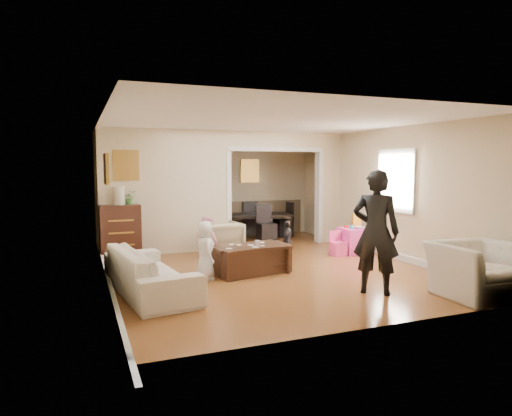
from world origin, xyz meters
name	(u,v)px	position (x,y,z in m)	size (l,w,h in m)	color
floor	(260,265)	(0.00, 0.00, 0.00)	(7.00, 7.00, 0.00)	#9A5127
partition_left	(167,192)	(-1.38, 1.80, 1.30)	(2.75, 0.18, 2.60)	beige
partition_right	(327,188)	(2.48, 1.80, 1.30)	(0.55, 0.18, 2.60)	beige
partition_header	(275,140)	(1.10, 1.80, 2.42)	(2.22, 0.18, 0.35)	beige
window_pane	(396,181)	(2.73, -0.40, 1.55)	(0.03, 0.95, 1.10)	white
framed_art_partition	(126,165)	(-2.20, 1.70, 1.85)	(0.45, 0.03, 0.55)	brown
framed_art_sofa_wall	(106,169)	(-2.71, -0.60, 1.80)	(0.03, 0.55, 0.40)	brown
framed_art_alcove	(250,171)	(1.10, 3.44, 1.70)	(0.45, 0.03, 0.55)	brown
sofa	(150,271)	(-2.18, -1.13, 0.32)	(2.21, 0.87, 0.65)	silver
armchair_back	(221,239)	(-0.42, 1.08, 0.35)	(0.75, 0.77, 0.70)	tan
armchair_front	(478,270)	(2.14, -2.98, 0.38)	(1.17, 1.02, 0.76)	silver
dresser	(120,231)	(-2.35, 1.64, 0.53)	(0.78, 0.44, 1.07)	#33190F
table_lamp	(119,196)	(-2.35, 1.64, 1.25)	(0.22, 0.22, 0.36)	beige
potted_plant	(130,198)	(-2.15, 1.64, 1.21)	(0.25, 0.21, 0.27)	#417A36
coffee_table	(251,259)	(-0.38, -0.53, 0.24)	(1.29, 0.65, 0.48)	#351810
coffee_cup	(257,243)	(-0.28, -0.58, 0.53)	(0.09, 0.09, 0.09)	silver
play_table	(354,241)	(2.28, 0.33, 0.26)	(0.55, 0.55, 0.53)	#E73C9E
cereal_box	(357,220)	(2.40, 0.43, 0.68)	(0.20, 0.07, 0.30)	yellow
cyan_cup	(352,227)	(2.18, 0.28, 0.57)	(0.08, 0.08, 0.08)	teal
toy_block	(346,227)	(2.16, 0.45, 0.55)	(0.08, 0.06, 0.05)	red
play_bowl	(360,228)	(2.33, 0.21, 0.56)	(0.21, 0.21, 0.05)	white
dining_table	(257,226)	(1.09, 2.92, 0.31)	(1.74, 0.97, 0.61)	black
adult_person	(376,232)	(0.85, -2.34, 0.90)	(0.66, 0.43, 1.80)	black
child_kneel_a	(205,250)	(-1.23, -0.68, 0.48)	(0.47, 0.31, 0.96)	silver
child_kneel_b	(207,245)	(-1.08, -0.23, 0.49)	(0.48, 0.37, 0.98)	pink
child_toddler	(287,240)	(0.67, 0.22, 0.39)	(0.46, 0.19, 0.78)	black
craft_papers	(247,245)	(-0.44, -0.53, 0.49)	(0.85, 0.52, 0.00)	white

